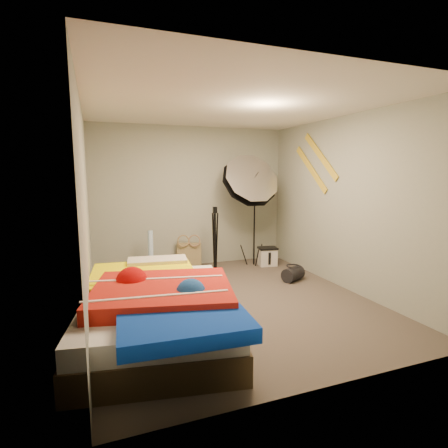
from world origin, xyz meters
name	(u,v)px	position (x,y,z in m)	size (l,w,h in m)	color
floor	(233,301)	(0.00, 0.00, 0.00)	(4.00, 4.00, 0.00)	#50453C
ceiling	(233,106)	(0.00, 0.00, 2.50)	(4.00, 4.00, 0.00)	silver
wall_back	(192,197)	(0.00, 2.00, 1.25)	(3.50, 3.50, 0.00)	gray
wall_front	(333,233)	(0.00, -2.00, 1.25)	(3.50, 3.50, 0.00)	gray
wall_left	(86,213)	(-1.75, 0.00, 1.25)	(4.00, 4.00, 0.00)	gray
wall_right	(345,203)	(1.75, 0.00, 1.25)	(4.00, 4.00, 0.00)	gray
tote_bag	(189,255)	(-0.10, 1.88, 0.22)	(0.43, 0.13, 0.43)	#9F8C5D
wrapping_roll	(151,253)	(-0.83, 1.59, 0.37)	(0.09, 0.09, 0.75)	#619CCF
camera_case	(268,257)	(1.27, 1.45, 0.16)	(0.31, 0.22, 0.31)	beige
duffel_bag	(293,274)	(1.22, 0.49, 0.11)	(0.22, 0.22, 0.36)	black
wall_stripe_upper	(321,156)	(1.73, 0.60, 1.95)	(0.02, 1.10, 0.10)	gold
wall_stripe_lower	(311,169)	(1.73, 0.85, 1.75)	(0.02, 1.10, 0.10)	gold
bed	(159,308)	(-1.09, -0.67, 0.31)	(1.80, 2.41, 0.62)	#3F301C
photo_umbrella	(249,183)	(0.89, 1.47, 1.52)	(1.23, 0.92, 2.12)	black
camera_tripod	(215,235)	(0.24, 1.40, 0.64)	(0.06, 0.06, 1.12)	black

